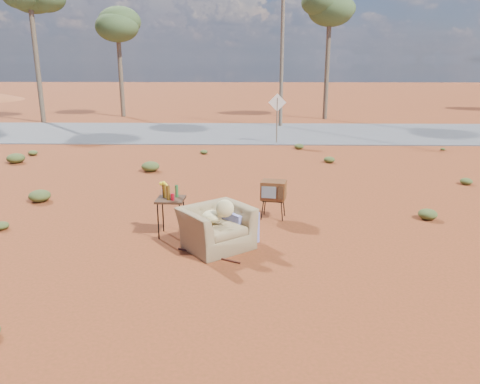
{
  "coord_description": "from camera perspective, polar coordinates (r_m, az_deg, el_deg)",
  "views": [
    {
      "loc": [
        0.34,
        -8.67,
        3.61
      ],
      "look_at": [
        0.12,
        1.21,
        0.8
      ],
      "focal_mm": 35.0,
      "sensor_mm": 36.0,
      "label": 1
    }
  ],
  "objects": [
    {
      "name": "tv_unit",
      "position": [
        10.89,
        4.11,
        0.16
      ],
      "size": [
        0.63,
        0.55,
        0.9
      ],
      "rotation": [
        0.0,
        0.0,
        -0.2
      ],
      "color": "black",
      "rests_on": "ground"
    },
    {
      "name": "ground",
      "position": [
        9.39,
        -0.88,
        -6.71
      ],
      "size": [
        140.0,
        140.0,
        0.0
      ],
      "primitive_type": "plane",
      "color": "maroon",
      "rests_on": "ground"
    },
    {
      "name": "utility_pole_center",
      "position": [
        26.23,
        5.15,
        16.98
      ],
      "size": [
        1.4,
        0.2,
        8.0
      ],
      "color": "brown",
      "rests_on": "ground"
    },
    {
      "name": "rusty_bar",
      "position": [
        8.98,
        -3.89,
        -7.73
      ],
      "size": [
        1.25,
        0.69,
        0.04
      ],
      "primitive_type": "cylinder",
      "rotation": [
        0.0,
        1.57,
        -0.49
      ],
      "color": "#4A1C13",
      "rests_on": "ground"
    },
    {
      "name": "highway",
      "position": [
        23.94,
        0.47,
        7.24
      ],
      "size": [
        140.0,
        7.0,
        0.04
      ],
      "primitive_type": "cube",
      "color": "#565659",
      "rests_on": "ground"
    },
    {
      "name": "road_sign",
      "position": [
        20.81,
        4.55,
        10.01
      ],
      "size": [
        0.78,
        0.06,
        2.19
      ],
      "color": "brown",
      "rests_on": "ground"
    },
    {
      "name": "eucalyptus_center",
      "position": [
        30.16,
        10.9,
        20.96
      ],
      "size": [
        3.2,
        3.2,
        7.6
      ],
      "color": "brown",
      "rests_on": "ground"
    },
    {
      "name": "side_table",
      "position": [
        9.87,
        -8.66,
        -0.58
      ],
      "size": [
        0.59,
        0.59,
        1.14
      ],
      "rotation": [
        0.0,
        0.0,
        -0.04
      ],
      "color": "#3B2115",
      "rests_on": "ground"
    },
    {
      "name": "scrub_patch",
      "position": [
        13.58,
        -3.67,
        1.04
      ],
      "size": [
        17.49,
        8.07,
        0.33
      ],
      "color": "#465223",
      "rests_on": "ground"
    },
    {
      "name": "eucalyptus_near_left",
      "position": [
        31.84,
        -14.69,
        18.69
      ],
      "size": [
        3.2,
        3.2,
        6.6
      ],
      "color": "brown",
      "rests_on": "ground"
    },
    {
      "name": "armchair",
      "position": [
        9.27,
        -2.4,
        -3.6
      ],
      "size": [
        1.61,
        1.66,
        1.11
      ],
      "rotation": [
        0.0,
        0.0,
        0.66
      ],
      "color": "olive",
      "rests_on": "ground"
    }
  ]
}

